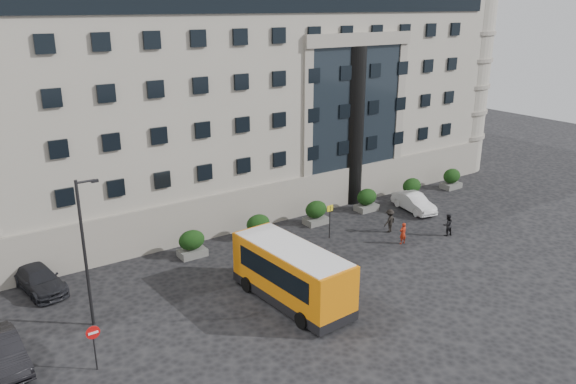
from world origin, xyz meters
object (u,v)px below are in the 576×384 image
at_px(no_entry_sign, 94,339).
at_px(pedestrian_a, 403,233).
at_px(hedge_e, 412,188).
at_px(hedge_f, 452,178).
at_px(minibus, 292,272).
at_px(hedge_b, 258,227).
at_px(hedge_a, 192,243).
at_px(pedestrian_c, 390,221).
at_px(hedge_c, 316,212).
at_px(street_lamp, 85,249).
at_px(parked_car_b, 2,352).
at_px(bus_stop_sign, 330,216).
at_px(hedge_d, 367,200).
at_px(white_taxi, 414,202).
at_px(parked_car_c, 39,279).
at_px(pedestrian_b, 447,225).

relative_size(no_entry_sign, pedestrian_a, 1.48).
distance_m(hedge_e, hedge_f, 5.20).
relative_size(hedge_f, minibus, 0.23).
height_order(hedge_b, hedge_f, same).
bearing_deg(hedge_a, pedestrian_c, -17.57).
height_order(hedge_e, pedestrian_a, hedge_e).
bearing_deg(hedge_e, pedestrian_a, -139.66).
relative_size(hedge_c, street_lamp, 0.23).
xyz_separation_m(parked_car_b, pedestrian_a, (25.64, -0.40, 0.02)).
relative_size(hedge_a, pedestrian_c, 1.04).
bearing_deg(bus_stop_sign, parked_car_b, -171.46).
bearing_deg(hedge_e, minibus, -155.05).
xyz_separation_m(hedge_f, pedestrian_a, (-12.86, -6.50, -0.15)).
relative_size(hedge_d, hedge_e, 1.00).
bearing_deg(white_taxi, pedestrian_a, -132.83).
distance_m(hedge_c, white_taxi, 8.64).
relative_size(hedge_a, no_entry_sign, 0.79).
relative_size(hedge_b, hedge_f, 1.00).
height_order(parked_car_c, white_taxi, white_taxi).
bearing_deg(hedge_d, bus_stop_sign, -155.34).
bearing_deg(white_taxi, parked_car_b, -163.08).
bearing_deg(pedestrian_c, pedestrian_b, 124.55).
height_order(minibus, pedestrian_b, minibus).
bearing_deg(pedestrian_c, white_taxi, -167.62).
height_order(hedge_a, no_entry_sign, no_entry_sign).
relative_size(hedge_a, parked_car_b, 0.40).
bearing_deg(pedestrian_a, hedge_c, -65.01).
bearing_deg(pedestrian_a, parked_car_c, -15.71).
bearing_deg(hedge_a, hedge_d, 0.00).
bearing_deg(no_entry_sign, minibus, 0.64).
bearing_deg(pedestrian_a, parked_car_b, 1.23).
xyz_separation_m(hedge_d, minibus, (-13.54, -8.72, 0.89)).
height_order(hedge_f, pedestrian_b, hedge_f).
distance_m(white_taxi, pedestrian_a, 7.04).
distance_m(street_lamp, pedestrian_c, 22.12).
distance_m(white_taxi, pedestrian_b, 5.36).
distance_m(parked_car_b, pedestrian_b, 29.42).
bearing_deg(street_lamp, hedge_b, 20.07).
bearing_deg(street_lamp, white_taxi, 5.48).
xyz_separation_m(hedge_d, hedge_f, (10.40, 0.00, 0.00)).
bearing_deg(minibus, street_lamp, 154.82).
relative_size(no_entry_sign, parked_car_c, 0.48).
bearing_deg(parked_car_b, bus_stop_sign, 3.76).
height_order(street_lamp, no_entry_sign, street_lamp).
relative_size(parked_car_c, white_taxi, 1.10).
distance_m(hedge_c, bus_stop_sign, 3.05).
height_order(parked_car_c, pedestrian_b, pedestrian_b).
relative_size(hedge_b, pedestrian_c, 1.04).
xyz_separation_m(hedge_e, parked_car_b, (-33.29, -6.10, -0.17)).
bearing_deg(hedge_c, no_entry_sign, -155.51).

